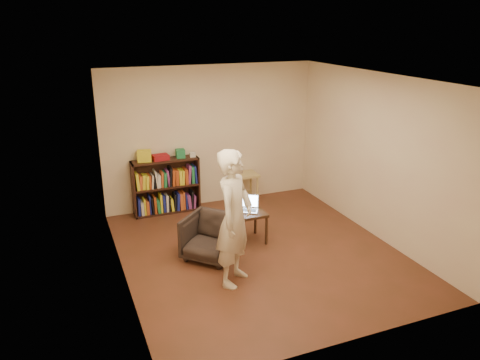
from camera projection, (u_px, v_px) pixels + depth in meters
name	position (u px, v px, depth m)	size (l,w,h in m)	color
floor	(259.00, 252.00, 7.09)	(4.50, 4.50, 0.00)	#4B2B18
ceiling	(262.00, 78.00, 6.24)	(4.50, 4.50, 0.00)	silver
wall_back	(211.00, 136.00, 8.64)	(4.00, 4.00, 0.00)	beige
wall_left	(118.00, 189.00, 5.96)	(4.50, 4.50, 0.00)	beige
wall_right	(376.00, 156.00, 7.37)	(4.50, 4.50, 0.00)	beige
bookshelf	(166.00, 189.00, 8.46)	(1.20, 0.30, 1.00)	black
box_yellow	(144.00, 156.00, 8.13)	(0.24, 0.17, 0.20)	yellow
red_cloth	(160.00, 157.00, 8.24)	(0.28, 0.20, 0.09)	maroon
box_green	(180.00, 153.00, 8.36)	(0.15, 0.15, 0.15)	#207B44
box_white	(193.00, 155.00, 8.42)	(0.10, 0.10, 0.08)	beige
stool	(246.00, 179.00, 8.88)	(0.41, 0.41, 0.59)	#A58E50
armchair	(210.00, 237.00, 6.84)	(0.70, 0.72, 0.66)	black
side_table	(249.00, 216.00, 7.33)	(0.49, 0.49, 0.50)	black
laptop	(248.00, 206.00, 7.35)	(0.41, 0.40, 0.23)	#BBBCC0
person	(234.00, 218.00, 6.03)	(0.67, 0.44, 1.84)	beige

